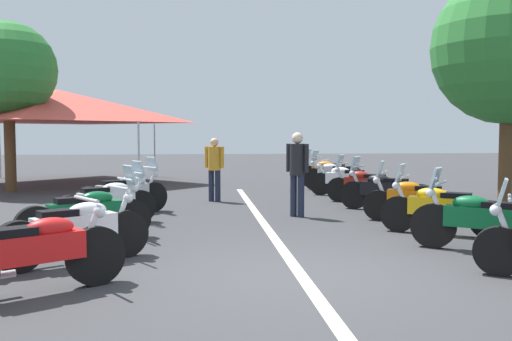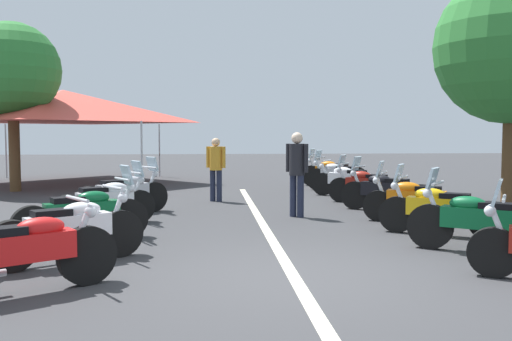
{
  "view_description": "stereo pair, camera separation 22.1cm",
  "coord_description": "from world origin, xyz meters",
  "px_view_note": "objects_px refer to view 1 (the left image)",
  "views": [
    {
      "loc": [
        -6.67,
        1.24,
        1.74
      ],
      "look_at": [
        5.45,
        0.0,
        0.93
      ],
      "focal_mm": 39.41,
      "sensor_mm": 36.0,
      "label": 1
    },
    {
      "loc": [
        -6.67,
        1.02,
        1.74
      ],
      "look_at": [
        5.45,
        0.0,
        0.93
      ],
      "focal_mm": 39.41,
      "sensor_mm": 36.0,
      "label": 2
    }
  ],
  "objects_px": {
    "motorcycle_right_row_1": "(481,220)",
    "motorcycle_right_row_6": "(346,180)",
    "motorcycle_right_row_5": "(365,185)",
    "motorcycle_right_row_7": "(334,175)",
    "motorcycle_right_row_8": "(329,172)",
    "motorcycle_left_row_0": "(35,252)",
    "bystander_0": "(214,165)",
    "event_tent": "(59,106)",
    "roadside_tree_0": "(8,70)",
    "motorcycle_left_row_1": "(76,230)",
    "motorcycle_right_row_4": "(385,190)",
    "motorcycle_left_row_3": "(108,201)",
    "motorcycle_left_row_4": "(124,193)",
    "roadside_tree_1": "(509,48)",
    "motorcycle_right_row_2": "(440,208)",
    "motorcycle_right_row_3": "(415,199)",
    "bystander_1": "(297,167)",
    "motorcycle_left_row_2": "(88,213)"
  },
  "relations": [
    {
      "from": "motorcycle_right_row_1",
      "to": "motorcycle_right_row_6",
      "type": "distance_m",
      "value": 7.3
    },
    {
      "from": "motorcycle_right_row_5",
      "to": "motorcycle_right_row_7",
      "type": "relative_size",
      "value": 1.02
    },
    {
      "from": "motorcycle_right_row_8",
      "to": "motorcycle_left_row_0",
      "type": "bearing_deg",
      "value": 93.47
    },
    {
      "from": "motorcycle_right_row_5",
      "to": "bystander_0",
      "type": "distance_m",
      "value": 3.8
    },
    {
      "from": "event_tent",
      "to": "motorcycle_right_row_7",
      "type": "bearing_deg",
      "value": -109.82
    },
    {
      "from": "motorcycle_right_row_6",
      "to": "motorcycle_right_row_8",
      "type": "distance_m",
      "value": 2.86
    },
    {
      "from": "bystander_0",
      "to": "roadside_tree_0",
      "type": "bearing_deg",
      "value": 88.87
    },
    {
      "from": "motorcycle_left_row_1",
      "to": "motorcycle_right_row_5",
      "type": "distance_m",
      "value": 8.23
    },
    {
      "from": "motorcycle_right_row_1",
      "to": "motorcycle_right_row_4",
      "type": "height_order",
      "value": "motorcycle_right_row_1"
    },
    {
      "from": "motorcycle_left_row_3",
      "to": "motorcycle_left_row_4",
      "type": "relative_size",
      "value": 0.98
    },
    {
      "from": "motorcycle_right_row_8",
      "to": "roadside_tree_1",
      "type": "bearing_deg",
      "value": 151.41
    },
    {
      "from": "motorcycle_left_row_0",
      "to": "motorcycle_right_row_2",
      "type": "distance_m",
      "value": 6.58
    },
    {
      "from": "motorcycle_left_row_3",
      "to": "motorcycle_right_row_5",
      "type": "relative_size",
      "value": 1.0
    },
    {
      "from": "motorcycle_right_row_3",
      "to": "motorcycle_right_row_5",
      "type": "relative_size",
      "value": 1.07
    },
    {
      "from": "motorcycle_right_row_8",
      "to": "bystander_1",
      "type": "height_order",
      "value": "bystander_1"
    },
    {
      "from": "event_tent",
      "to": "motorcycle_right_row_6",
      "type": "bearing_deg",
      "value": -117.83
    },
    {
      "from": "motorcycle_right_row_3",
      "to": "roadside_tree_1",
      "type": "relative_size",
      "value": 0.34
    },
    {
      "from": "roadside_tree_1",
      "to": "motorcycle_right_row_4",
      "type": "bearing_deg",
      "value": 101.53
    },
    {
      "from": "motorcycle_left_row_0",
      "to": "motorcycle_right_row_7",
      "type": "bearing_deg",
      "value": 27.02
    },
    {
      "from": "motorcycle_right_row_6",
      "to": "event_tent",
      "type": "bearing_deg",
      "value": 4.8
    },
    {
      "from": "motorcycle_right_row_8",
      "to": "motorcycle_left_row_2",
      "type": "bearing_deg",
      "value": 86.32
    },
    {
      "from": "motorcycle_right_row_1",
      "to": "event_tent",
      "type": "distance_m",
      "value": 14.95
    },
    {
      "from": "motorcycle_left_row_4",
      "to": "roadside_tree_1",
      "type": "relative_size",
      "value": 0.32
    },
    {
      "from": "motorcycle_left_row_3",
      "to": "motorcycle_right_row_6",
      "type": "bearing_deg",
      "value": 4.79
    },
    {
      "from": "motorcycle_left_row_3",
      "to": "motorcycle_right_row_3",
      "type": "height_order",
      "value": "motorcycle_left_row_3"
    },
    {
      "from": "motorcycle_right_row_2",
      "to": "bystander_0",
      "type": "xyz_separation_m",
      "value": [
        5.12,
        3.71,
        0.48
      ]
    },
    {
      "from": "motorcycle_right_row_5",
      "to": "motorcycle_right_row_4",
      "type": "bearing_deg",
      "value": 124.52
    },
    {
      "from": "motorcycle_left_row_4",
      "to": "bystander_1",
      "type": "bearing_deg",
      "value": -46.72
    },
    {
      "from": "motorcycle_left_row_4",
      "to": "motorcycle_right_row_4",
      "type": "relative_size",
      "value": 1.0
    },
    {
      "from": "motorcycle_left_row_0",
      "to": "motorcycle_right_row_4",
      "type": "distance_m",
      "value": 8.36
    },
    {
      "from": "motorcycle_left_row_4",
      "to": "bystander_1",
      "type": "relative_size",
      "value": 1.03
    },
    {
      "from": "event_tent",
      "to": "roadside_tree_0",
      "type": "bearing_deg",
      "value": 160.08
    },
    {
      "from": "motorcycle_left_row_4",
      "to": "motorcycle_right_row_4",
      "type": "height_order",
      "value": "motorcycle_left_row_4"
    },
    {
      "from": "motorcycle_left_row_2",
      "to": "motorcycle_right_row_8",
      "type": "relative_size",
      "value": 1.0
    },
    {
      "from": "motorcycle_left_row_3",
      "to": "motorcycle_right_row_5",
      "type": "height_order",
      "value": "motorcycle_left_row_3"
    },
    {
      "from": "motorcycle_left_row_0",
      "to": "motorcycle_right_row_2",
      "type": "height_order",
      "value": "motorcycle_right_row_2"
    },
    {
      "from": "motorcycle_left_row_1",
      "to": "motorcycle_right_row_2",
      "type": "distance_m",
      "value": 5.94
    },
    {
      "from": "bystander_0",
      "to": "event_tent",
      "type": "relative_size",
      "value": 0.25
    },
    {
      "from": "motorcycle_left_row_3",
      "to": "motorcycle_right_row_4",
      "type": "height_order",
      "value": "motorcycle_right_row_4"
    },
    {
      "from": "motorcycle_right_row_1",
      "to": "roadside_tree_1",
      "type": "xyz_separation_m",
      "value": [
        5.02,
        -3.22,
        3.26
      ]
    },
    {
      "from": "motorcycle_right_row_5",
      "to": "motorcycle_right_row_7",
      "type": "bearing_deg",
      "value": -56.14
    },
    {
      "from": "motorcycle_right_row_2",
      "to": "motorcycle_right_row_4",
      "type": "height_order",
      "value": "motorcycle_right_row_4"
    },
    {
      "from": "motorcycle_right_row_2",
      "to": "motorcycle_left_row_1",
      "type": "bearing_deg",
      "value": 47.67
    },
    {
      "from": "motorcycle_right_row_4",
      "to": "bystander_1",
      "type": "distance_m",
      "value": 2.25
    },
    {
      "from": "motorcycle_left_row_2",
      "to": "motorcycle_right_row_4",
      "type": "distance_m",
      "value": 6.62
    },
    {
      "from": "motorcycle_right_row_2",
      "to": "motorcycle_right_row_5",
      "type": "distance_m",
      "value": 4.34
    },
    {
      "from": "motorcycle_right_row_6",
      "to": "bystander_0",
      "type": "bearing_deg",
      "value": 44.35
    },
    {
      "from": "motorcycle_left_row_3",
      "to": "roadside_tree_1",
      "type": "height_order",
      "value": "roadside_tree_1"
    },
    {
      "from": "motorcycle_right_row_8",
      "to": "motorcycle_right_row_3",
      "type": "bearing_deg",
      "value": 120.08
    },
    {
      "from": "motorcycle_left_row_4",
      "to": "motorcycle_right_row_5",
      "type": "distance_m",
      "value": 5.84
    }
  ]
}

